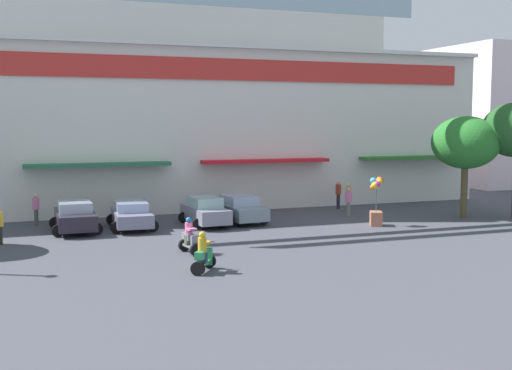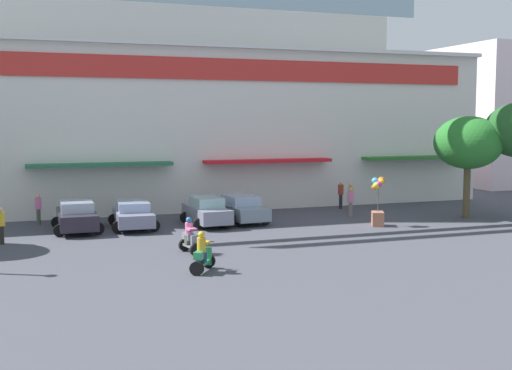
% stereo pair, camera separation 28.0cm
% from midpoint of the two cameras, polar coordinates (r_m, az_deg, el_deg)
% --- Properties ---
extents(ground_plane, '(128.00, 128.00, 0.00)m').
position_cam_midpoint_polar(ground_plane, '(23.29, 3.88, -8.13)').
color(ground_plane, '#43454E').
extents(colonial_building, '(40.94, 16.22, 20.75)m').
position_cam_midpoint_polar(colonial_building, '(44.69, -8.26, 10.30)').
color(colonial_building, silver).
rests_on(colonial_building, ground).
extents(flank_building_right, '(8.30, 11.57, 11.76)m').
position_cam_midpoint_polar(flank_building_right, '(60.85, 19.22, 5.71)').
color(flank_building_right, silver).
rests_on(flank_building_right, ground).
extents(plaza_tree_3, '(3.73, 4.01, 5.79)m').
position_cam_midpoint_polar(plaza_tree_3, '(38.64, 17.71, 3.53)').
color(plaza_tree_3, brown).
rests_on(plaza_tree_3, ground).
extents(parked_car_0, '(2.41, 4.22, 1.52)m').
position_cam_midpoint_polar(parked_car_0, '(33.72, -15.82, -2.67)').
color(parked_car_0, '#29232E').
rests_on(parked_car_0, ground).
extents(parked_car_1, '(2.53, 4.27, 1.39)m').
position_cam_midpoint_polar(parked_car_1, '(34.04, -11.09, -2.58)').
color(parked_car_1, slate).
rests_on(parked_car_1, ground).
extents(parked_car_2, '(2.34, 4.08, 1.53)m').
position_cam_midpoint_polar(parked_car_2, '(34.45, -4.72, -2.31)').
color(parked_car_2, gray).
rests_on(parked_car_2, ground).
extents(parked_car_3, '(2.56, 4.39, 1.49)m').
position_cam_midpoint_polar(parked_car_3, '(35.51, -1.73, -2.07)').
color(parked_car_3, slate).
rests_on(parked_car_3, ground).
extents(scooter_rider_0, '(0.74, 1.40, 1.53)m').
position_cam_midpoint_polar(scooter_rider_0, '(27.37, -6.12, -4.70)').
color(scooter_rider_0, black).
rests_on(scooter_rider_0, ground).
extents(scooter_rider_1, '(1.24, 1.49, 1.53)m').
position_cam_midpoint_polar(scooter_rider_1, '(24.06, -4.99, -6.16)').
color(scooter_rider_1, black).
rests_on(scooter_rider_1, ground).
extents(pedestrian_0, '(0.44, 0.44, 1.66)m').
position_cam_midpoint_polar(pedestrian_0, '(31.31, -21.80, -3.17)').
color(pedestrian_0, black).
rests_on(pedestrian_0, ground).
extents(pedestrian_1, '(0.47, 0.47, 1.67)m').
position_cam_midpoint_polar(pedestrian_1, '(37.91, 7.91, -1.33)').
color(pedestrian_1, slate).
rests_on(pedestrian_1, ground).
extents(pedestrian_2, '(0.47, 0.47, 1.73)m').
position_cam_midpoint_polar(pedestrian_2, '(40.07, 7.91, -0.88)').
color(pedestrian_2, '#242440').
rests_on(pedestrian_2, ground).
extents(pedestrian_3, '(0.49, 0.49, 1.68)m').
position_cam_midpoint_polar(pedestrian_3, '(36.32, -18.95, -1.88)').
color(pedestrian_3, '#4C5044').
rests_on(pedestrian_3, ground).
extents(pedestrian_4, '(0.48, 0.48, 1.74)m').
position_cam_midpoint_polar(pedestrian_4, '(41.12, 7.04, -0.69)').
color(pedestrian_4, '#271F2B').
rests_on(pedestrian_4, ground).
extents(balloon_vendor_cart, '(0.92, 1.07, 2.60)m').
position_cam_midpoint_polar(balloon_vendor_cart, '(34.82, 10.27, -1.64)').
color(balloon_vendor_cart, '#A3664D').
rests_on(balloon_vendor_cart, ground).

